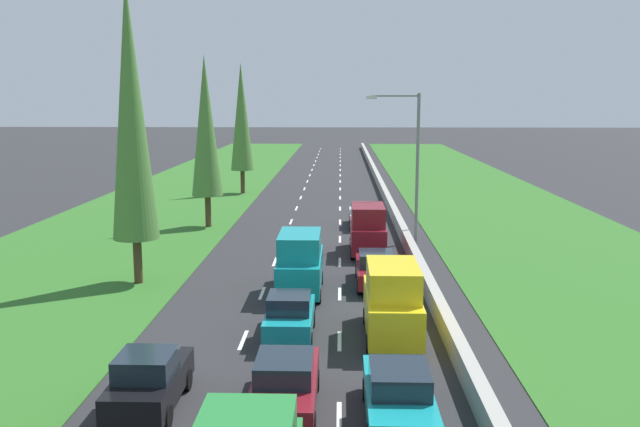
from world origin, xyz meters
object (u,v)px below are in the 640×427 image
(street_light_mast, at_px, (412,157))
(teal_sedan_right_lane, at_px, (399,395))
(black_hatchback_left_lane, at_px, (149,380))
(poplar_tree_second, at_px, (131,112))
(poplar_tree_fourth, at_px, (241,117))
(yellow_van_right_lane, at_px, (392,302))
(maroon_sedan_centre_lane, at_px, (285,384))
(maroon_van_right_lane, at_px, (368,229))
(teal_hatchback_centre_lane, at_px, (290,316))
(silver_sedan_right_lane, at_px, (363,215))
(poplar_tree_third, at_px, (206,127))
(teal_van_centre_lane, at_px, (300,263))
(maroon_sedan_right_lane, at_px, (376,269))

(street_light_mast, bearing_deg, teal_sedan_right_lane, -96.54)
(black_hatchback_left_lane, height_order, poplar_tree_second, poplar_tree_second)
(teal_sedan_right_lane, bearing_deg, poplar_tree_fourth, 103.35)
(yellow_van_right_lane, xyz_separation_m, maroon_sedan_centre_lane, (-3.42, -5.95, -0.59))
(maroon_van_right_lane, xyz_separation_m, poplar_tree_second, (-11.11, -6.59, 6.69))
(teal_hatchback_centre_lane, distance_m, silver_sedan_right_lane, 22.27)
(silver_sedan_right_lane, height_order, black_hatchback_left_lane, black_hatchback_left_lane)
(teal_hatchback_centre_lane, height_order, poplar_tree_third, poplar_tree_third)
(silver_sedan_right_lane, distance_m, black_hatchback_left_lane, 28.68)
(black_hatchback_left_lane, distance_m, teal_van_centre_lane, 12.13)
(teal_hatchback_centre_lane, xyz_separation_m, poplar_tree_fourth, (-7.21, 38.21, 6.17))
(poplar_tree_second, bearing_deg, silver_sedan_right_lane, 53.17)
(teal_van_centre_lane, distance_m, poplar_tree_second, 10.36)
(yellow_van_right_lane, height_order, teal_hatchback_centre_lane, yellow_van_right_lane)
(black_hatchback_left_lane, relative_size, poplar_tree_fourth, 0.33)
(maroon_van_right_lane, height_order, street_light_mast, street_light_mast)
(poplar_tree_second, bearing_deg, maroon_van_right_lane, 30.65)
(maroon_van_right_lane, bearing_deg, silver_sedan_right_lane, 90.14)
(maroon_sedan_centre_lane, distance_m, street_light_mast, 24.00)
(poplar_tree_second, distance_m, poplar_tree_third, 14.41)
(teal_sedan_right_lane, bearing_deg, teal_van_centre_lane, 105.37)
(poplar_tree_fourth, xyz_separation_m, street_light_mast, (13.31, -21.24, -1.77))
(silver_sedan_right_lane, bearing_deg, poplar_tree_fourth, 123.13)
(yellow_van_right_lane, relative_size, teal_van_centre_lane, 1.00)
(silver_sedan_right_lane, height_order, teal_van_centre_lane, teal_van_centre_lane)
(maroon_sedan_centre_lane, relative_size, poplar_tree_third, 0.39)
(maroon_van_right_lane, relative_size, maroon_sedan_centre_lane, 1.09)
(poplar_tree_fourth, bearing_deg, poplar_tree_second, -90.98)
(maroon_sedan_centre_lane, bearing_deg, poplar_tree_third, 105.27)
(teal_sedan_right_lane, height_order, street_light_mast, street_light_mast)
(teal_hatchback_centre_lane, relative_size, poplar_tree_third, 0.34)
(yellow_van_right_lane, distance_m, silver_sedan_right_lane, 21.97)
(poplar_tree_second, xyz_separation_m, poplar_tree_fourth, (0.53, 31.00, -1.08))
(teal_sedan_right_lane, xyz_separation_m, maroon_van_right_lane, (-0.03, 20.31, 0.59))
(maroon_sedan_centre_lane, bearing_deg, teal_sedan_right_lane, -11.47)
(yellow_van_right_lane, height_order, street_light_mast, street_light_mast)
(poplar_tree_third, xyz_separation_m, poplar_tree_fourth, (-0.02, 16.65, 0.18))
(poplar_tree_fourth, height_order, street_light_mast, poplar_tree_fourth)
(maroon_van_right_lane, relative_size, poplar_tree_second, 0.35)
(silver_sedan_right_lane, height_order, poplar_tree_third, poplar_tree_third)
(maroon_sedan_right_lane, height_order, maroon_sedan_centre_lane, same)
(poplar_tree_fourth, relative_size, street_light_mast, 1.32)
(silver_sedan_right_lane, height_order, poplar_tree_fourth, poplar_tree_fourth)
(teal_hatchback_centre_lane, relative_size, black_hatchback_left_lane, 1.00)
(poplar_tree_second, bearing_deg, maroon_sedan_centre_lane, -58.45)
(teal_hatchback_centre_lane, bearing_deg, maroon_van_right_lane, 76.24)
(teal_sedan_right_lane, distance_m, yellow_van_right_lane, 6.62)
(maroon_sedan_centre_lane, distance_m, poplar_tree_third, 29.08)
(yellow_van_right_lane, bearing_deg, black_hatchback_left_lane, -140.93)
(poplar_tree_third, bearing_deg, poplar_tree_second, -92.19)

